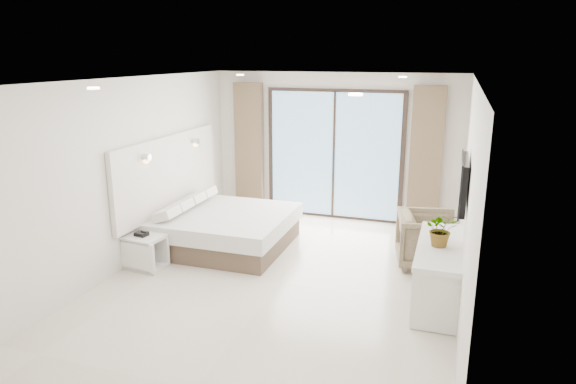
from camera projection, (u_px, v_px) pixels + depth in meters
name	position (u px, v px, depth m)	size (l,w,h in m)	color
ground	(280.00, 283.00, 6.97)	(6.20, 6.20, 0.00)	beige
room_shell	(286.00, 156.00, 7.41)	(4.62, 6.22, 2.72)	silver
bed	(224.00, 229.00, 8.24)	(2.01, 1.91, 0.70)	brown
nightstand	(145.00, 252.00, 7.41)	(0.58, 0.50, 0.48)	white
phone	(141.00, 234.00, 7.34)	(0.18, 0.14, 0.06)	black
console_desk	(439.00, 259.00, 6.29)	(0.53, 1.70, 0.77)	white
plant	(441.00, 233.00, 6.14)	(0.38, 0.42, 0.33)	#33662D
armchair	(428.00, 237.00, 7.45)	(0.84, 0.79, 0.87)	#847356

